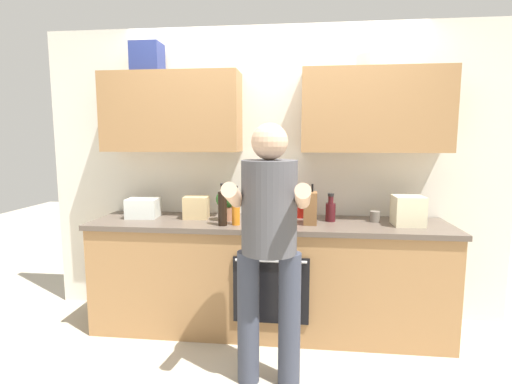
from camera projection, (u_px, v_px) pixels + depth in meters
name	position (u px, v px, depth m)	size (l,w,h in m)	color
ground_plane	(268.00, 328.00, 3.25)	(12.00, 12.00, 0.00)	#B2A893
back_wall_unit	(270.00, 146.00, 3.32)	(4.00, 0.38, 2.50)	silver
counter	(268.00, 275.00, 3.19)	(2.84, 0.67, 0.90)	#A37547
person_standing	(269.00, 234.00, 2.39)	(0.49, 0.45, 1.65)	#383D4C
bottle_soy	(222.00, 208.00, 2.97)	(0.07, 0.07, 0.32)	black
bottle_hotsauce	(300.00, 203.00, 3.27)	(0.08, 0.08, 0.28)	red
bottle_juice	(236.00, 209.00, 2.99)	(0.06, 0.06, 0.30)	orange
bottle_water	(276.00, 213.00, 2.94)	(0.06, 0.06, 0.26)	silver
bottle_wine	(331.00, 210.00, 3.13)	(0.08, 0.08, 0.22)	#471419
cup_stoneware	(375.00, 217.00, 3.11)	(0.08, 0.08, 0.09)	slate
knife_block	(310.00, 208.00, 3.02)	(0.10, 0.14, 0.31)	brown
potted_herb	(226.00, 203.00, 3.15)	(0.16, 0.16, 0.25)	#9E6647
grocery_bag_bread	(196.00, 207.00, 3.25)	(0.20, 0.16, 0.18)	tan
grocery_bag_rice	(408.00, 211.00, 2.98)	(0.22, 0.21, 0.23)	beige
grocery_bag_produce	(143.00, 208.00, 3.29)	(0.25, 0.22, 0.16)	silver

